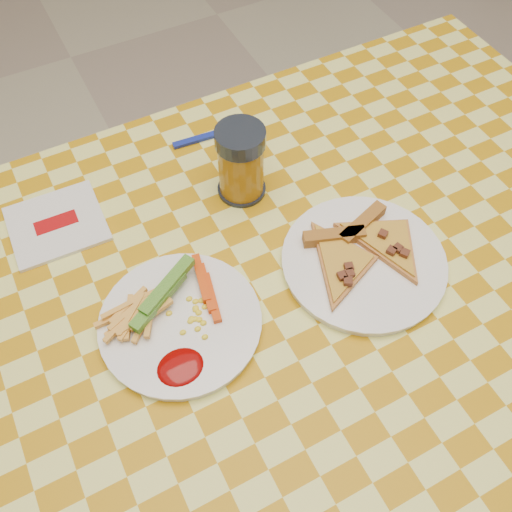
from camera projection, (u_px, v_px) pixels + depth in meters
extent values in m
plane|color=beige|center=(277.00, 442.00, 1.45)|extent=(8.00, 8.00, 0.00)
cylinder|color=silver|center=(401.00, 187.00, 1.47)|extent=(0.06, 0.06, 0.71)
cube|color=brown|center=(292.00, 295.00, 0.85)|extent=(1.20, 0.80, 0.04)
cylinder|color=white|center=(181.00, 324.00, 0.79)|extent=(0.23, 0.23, 0.01)
cylinder|color=white|center=(363.00, 263.00, 0.85)|extent=(0.31, 0.31, 0.01)
cube|color=#256510|center=(163.00, 293.00, 0.78)|extent=(0.11, 0.08, 0.02)
cube|color=#D23F09|center=(206.00, 288.00, 0.80)|extent=(0.07, 0.09, 0.02)
ellipsoid|color=#7A0302|center=(180.00, 367.00, 0.74)|extent=(0.06, 0.05, 0.01)
cube|color=#9B5923|center=(334.00, 237.00, 0.85)|extent=(0.09, 0.05, 0.02)
cube|color=#9B5923|center=(362.00, 225.00, 0.87)|extent=(0.09, 0.05, 0.02)
cylinder|color=black|center=(242.00, 189.00, 0.93)|extent=(0.08, 0.08, 0.01)
cylinder|color=#925E10|center=(241.00, 168.00, 0.89)|extent=(0.07, 0.07, 0.10)
cylinder|color=black|center=(240.00, 138.00, 0.84)|extent=(0.08, 0.08, 0.03)
cube|color=silver|center=(57.00, 224.00, 0.89)|extent=(0.15, 0.14, 0.01)
cube|color=#A3090C|center=(56.00, 222.00, 0.89)|extent=(0.07, 0.03, 0.00)
cube|color=navy|center=(202.00, 138.00, 1.00)|extent=(0.11, 0.02, 0.01)
cube|color=silver|center=(240.00, 127.00, 1.02)|extent=(0.05, 0.02, 0.00)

